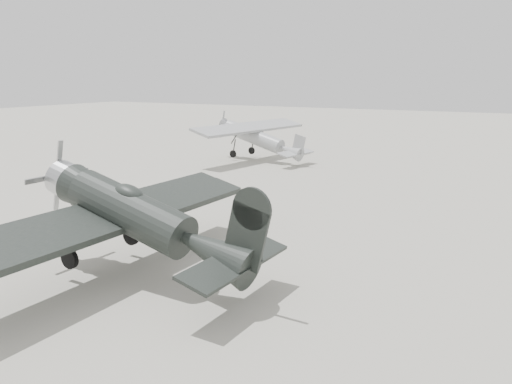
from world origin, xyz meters
TOP-DOWN VIEW (x-y plane):
  - ground at (0.00, 0.00)m, footprint 160.00×160.00m
  - lowwing_monoplane at (1.04, -3.39)m, footprint 8.14×11.34m
  - highwing_monoplane at (-6.32, 17.72)m, footprint 7.74×10.83m

SIDE VIEW (x-z plane):
  - ground at x=0.00m, z-range 0.00..0.00m
  - highwing_monoplane at x=-6.32m, z-range 0.38..3.44m
  - lowwing_monoplane at x=1.04m, z-range 0.11..3.77m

